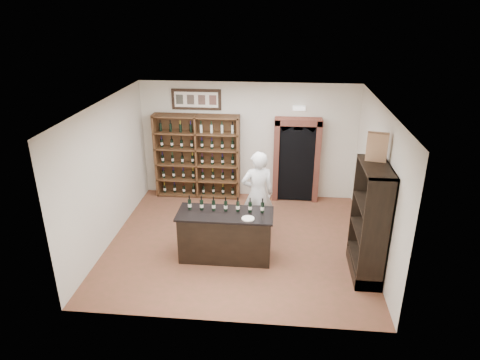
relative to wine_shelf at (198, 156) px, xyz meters
name	(u,v)px	position (x,y,z in m)	size (l,w,h in m)	color
floor	(238,242)	(1.30, -2.33, -1.10)	(5.50, 5.50, 0.00)	brown
ceiling	(238,105)	(1.30, -2.33, 1.90)	(5.50, 5.50, 0.00)	white
wall_back	(248,141)	(1.30, 0.17, 0.40)	(5.50, 0.04, 3.00)	beige
wall_left	(107,173)	(-1.45, -2.33, 0.40)	(0.04, 5.00, 3.00)	beige
wall_right	(377,183)	(4.05, -2.33, 0.40)	(0.04, 5.00, 3.00)	beige
wine_shelf	(198,156)	(0.00, 0.00, 0.00)	(2.20, 0.38, 2.20)	#55391D
framed_picture	(196,99)	(0.00, 0.14, 1.45)	(1.25, 0.04, 0.52)	black
arched_doorway	(296,158)	(2.55, 0.00, 0.04)	(1.17, 0.35, 2.17)	black
emergency_light	(299,108)	(2.55, 0.09, 1.30)	(0.30, 0.10, 0.10)	white
tasting_counter	(226,235)	(1.10, -2.93, -0.61)	(1.88, 0.78, 1.00)	black
counter_bottle_0	(190,204)	(0.38, -2.84, 0.01)	(0.07, 0.07, 0.30)	black
counter_bottle_1	(202,205)	(0.62, -2.84, 0.01)	(0.07, 0.07, 0.30)	black
counter_bottle_2	(214,205)	(0.86, -2.84, 0.01)	(0.07, 0.07, 0.30)	black
counter_bottle_3	(226,206)	(1.10, -2.84, 0.01)	(0.07, 0.07, 0.30)	black
counter_bottle_4	(238,206)	(1.34, -2.84, 0.01)	(0.07, 0.07, 0.30)	black
counter_bottle_5	(250,207)	(1.58, -2.84, 0.01)	(0.07, 0.07, 0.30)	black
counter_bottle_6	(262,207)	(1.82, -2.84, 0.01)	(0.07, 0.07, 0.30)	black
side_cabinet	(369,239)	(3.82, -3.23, -0.35)	(0.48, 1.20, 2.20)	black
shopkeeper	(258,194)	(1.68, -1.92, -0.13)	(0.71, 0.46, 1.94)	silver
plate	(248,219)	(1.56, -3.14, -0.09)	(0.24, 0.24, 0.02)	white
wine_crate	(377,147)	(3.81, -2.98, 1.35)	(0.36, 0.15, 0.51)	tan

